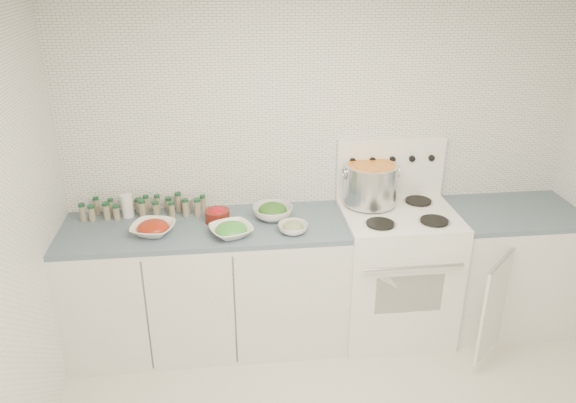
% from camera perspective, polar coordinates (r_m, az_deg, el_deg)
% --- Properties ---
extents(room_walls, '(3.54, 3.04, 2.52)m').
position_cam_1_polar(room_walls, '(2.42, 9.67, 0.03)').
color(room_walls, white).
rests_on(room_walls, ground).
extents(counter_left, '(1.85, 0.62, 0.90)m').
position_cam_1_polar(counter_left, '(3.91, -8.12, -8.38)').
color(counter_left, white).
rests_on(counter_left, ground).
extents(stove, '(0.76, 0.70, 1.36)m').
position_cam_1_polar(stove, '(4.04, 10.77, -6.68)').
color(stove, white).
rests_on(stove, ground).
extents(counter_right, '(0.89, 0.90, 0.90)m').
position_cam_1_polar(counter_right, '(4.37, 21.17, -6.25)').
color(counter_right, white).
rests_on(counter_right, ground).
extents(stock_pot, '(0.38, 0.36, 0.28)m').
position_cam_1_polar(stock_pot, '(3.87, 8.39, 1.95)').
color(stock_pot, silver).
rests_on(stock_pot, stove).
extents(bowl_tomato, '(0.33, 0.33, 0.09)m').
position_cam_1_polar(bowl_tomato, '(3.64, -13.55, -2.64)').
color(bowl_tomato, white).
rests_on(bowl_tomato, counter_left).
extents(bowl_snowpea, '(0.34, 0.34, 0.09)m').
position_cam_1_polar(bowl_snowpea, '(3.54, -5.80, -2.90)').
color(bowl_snowpea, white).
rests_on(bowl_snowpea, counter_left).
extents(bowl_broccoli, '(0.30, 0.30, 0.11)m').
position_cam_1_polar(bowl_broccoli, '(3.74, -1.56, -1.00)').
color(bowl_broccoli, white).
rests_on(bowl_broccoli, counter_left).
extents(bowl_zucchini, '(0.23, 0.23, 0.08)m').
position_cam_1_polar(bowl_zucchini, '(3.55, 0.51, -2.65)').
color(bowl_zucchini, white).
rests_on(bowl_zucchini, counter_left).
extents(bowl_pepper, '(0.16, 0.16, 0.10)m').
position_cam_1_polar(bowl_pepper, '(3.72, -7.19, -1.36)').
color(bowl_pepper, '#601710').
rests_on(bowl_pepper, counter_left).
extents(salt_canister, '(0.09, 0.09, 0.16)m').
position_cam_1_polar(salt_canister, '(3.90, -16.02, -0.44)').
color(salt_canister, white).
rests_on(salt_canister, counter_left).
extents(tin_can, '(0.08, 0.08, 0.10)m').
position_cam_1_polar(tin_can, '(3.90, -10.13, -0.33)').
color(tin_can, '#B9AD9C').
rests_on(tin_can, counter_left).
extents(spice_cluster, '(0.83, 0.15, 0.13)m').
position_cam_1_polar(spice_cluster, '(3.89, -14.38, -0.60)').
color(spice_cluster, gray).
rests_on(spice_cluster, counter_left).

